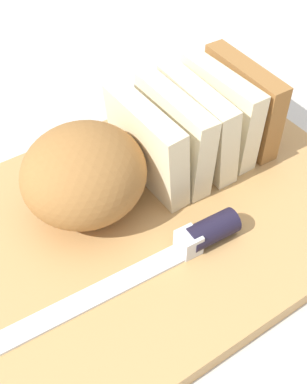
% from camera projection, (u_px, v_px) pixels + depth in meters
% --- Properties ---
extents(ground_plane, '(3.00, 3.00, 0.00)m').
position_uv_depth(ground_plane, '(153.00, 224.00, 0.54)').
color(ground_plane, beige).
extents(cutting_board, '(0.45, 0.32, 0.02)m').
position_uv_depth(cutting_board, '(153.00, 218.00, 0.53)').
color(cutting_board, tan).
rests_on(cutting_board, ground_plane).
extents(bread_loaf, '(0.28, 0.12, 0.10)m').
position_uv_depth(bread_loaf, '(141.00, 148.00, 0.52)').
color(bread_loaf, '#996633').
rests_on(bread_loaf, cutting_board).
extents(bread_knife, '(0.27, 0.04, 0.03)m').
position_uv_depth(bread_knife, '(181.00, 247.00, 0.48)').
color(bread_knife, silver).
rests_on(bread_knife, cutting_board).
extents(crumb_near_knife, '(0.00, 0.00, 0.00)m').
position_uv_depth(crumb_near_knife, '(129.00, 161.00, 0.58)').
color(crumb_near_knife, '#996633').
rests_on(crumb_near_knife, cutting_board).
extents(crumb_near_loaf, '(0.00, 0.00, 0.00)m').
position_uv_depth(crumb_near_loaf, '(188.00, 165.00, 0.57)').
color(crumb_near_loaf, '#996633').
rests_on(crumb_near_loaf, cutting_board).
extents(crumb_stray_left, '(0.00, 0.00, 0.00)m').
position_uv_depth(crumb_stray_left, '(94.00, 229.00, 0.51)').
color(crumb_stray_left, '#996633').
rests_on(crumb_stray_left, cutting_board).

